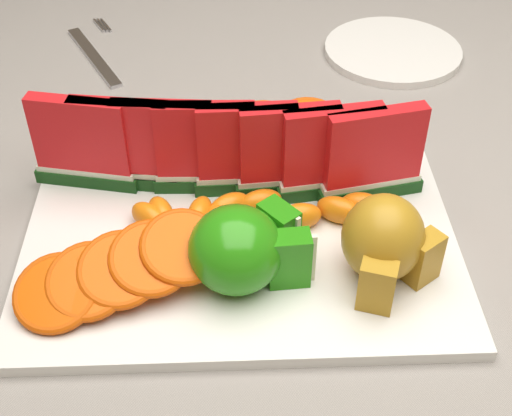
# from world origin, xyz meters

# --- Properties ---
(table) EXTENTS (1.40, 0.90, 0.75)m
(table) POSITION_xyz_m (0.00, 0.00, 0.65)
(table) COLOR #44271D
(table) RESTS_ON ground
(tablecloth) EXTENTS (1.53, 1.03, 0.20)m
(tablecloth) POSITION_xyz_m (0.00, 0.00, 0.72)
(tablecloth) COLOR slate
(tablecloth) RESTS_ON table
(platter) EXTENTS (0.40, 0.30, 0.01)m
(platter) POSITION_xyz_m (-0.10, -0.10, 0.76)
(platter) COLOR silver
(platter) RESTS_ON tablecloth
(apple_cluster) EXTENTS (0.12, 0.11, 0.08)m
(apple_cluster) POSITION_xyz_m (-0.09, -0.16, 0.80)
(apple_cluster) COLOR #367913
(apple_cluster) RESTS_ON platter
(pear_cluster) EXTENTS (0.09, 0.09, 0.08)m
(pear_cluster) POSITION_xyz_m (0.03, -0.16, 0.81)
(pear_cluster) COLOR #A76D20
(pear_cluster) RESTS_ON platter
(side_plate) EXTENTS (0.24, 0.24, 0.01)m
(side_plate) POSITION_xyz_m (0.11, 0.25, 0.76)
(side_plate) COLOR silver
(side_plate) RESTS_ON tablecloth
(fork) EXTENTS (0.09, 0.19, 0.00)m
(fork) POSITION_xyz_m (-0.28, 0.26, 0.76)
(fork) COLOR silver
(fork) RESTS_ON tablecloth
(watermelon_row) EXTENTS (0.39, 0.07, 0.10)m
(watermelon_row) POSITION_xyz_m (-0.11, -0.04, 0.82)
(watermelon_row) COLOR #103E0A
(watermelon_row) RESTS_ON platter
(orange_fan_front) EXTENTS (0.19, 0.12, 0.05)m
(orange_fan_front) POSITION_xyz_m (-0.20, -0.17, 0.80)
(orange_fan_front) COLOR #C64D12
(orange_fan_front) RESTS_ON platter
(orange_fan_back) EXTENTS (0.28, 0.10, 0.04)m
(orange_fan_back) POSITION_xyz_m (-0.11, 0.03, 0.79)
(orange_fan_back) COLOR #C64D12
(orange_fan_back) RESTS_ON platter
(tangerine_segments) EXTENTS (0.25, 0.07, 0.03)m
(tangerine_segments) POSITION_xyz_m (-0.09, -0.09, 0.78)
(tangerine_segments) COLOR #DF5C12
(tangerine_segments) RESTS_ON platter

